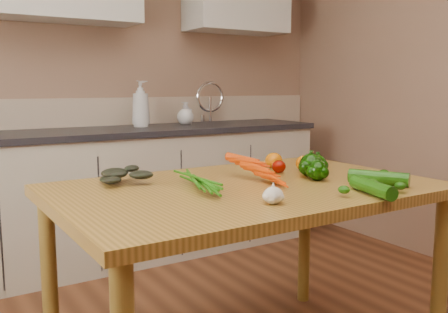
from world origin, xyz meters
The scene contains 17 objects.
room centered at (0.00, 0.17, 1.25)m, with size 4.04×5.04×2.64m.
counter_run centered at (0.21, 2.19, 0.46)m, with size 2.84×0.64×1.14m.
table centered at (0.10, 0.57, 0.71)m, with size 1.50×0.97×0.80m.
soap_bottle_a centered at (0.35, 2.24, 1.06)m, with size 0.12×0.12×0.32m, color silver.
soap_bottle_b centered at (0.74, 2.31, 0.98)m, with size 0.07×0.08×0.17m, color silver.
soap_bottle_c centered at (0.72, 2.29, 0.98)m, with size 0.12×0.12×0.16m, color silver.
carrot_bunch centered at (0.10, 0.62, 0.83)m, with size 0.28×0.21×0.07m, color #E54105, non-canonical shape.
leafy_greens centered at (-0.32, 0.86, 0.85)m, with size 0.21×0.19×0.11m, color black, non-canonical shape.
garlic_bulb centered at (0.00, 0.26, 0.83)m, with size 0.07×0.07×0.06m, color beige.
pepper_a centered at (0.44, 0.57, 0.85)m, with size 0.10×0.10×0.10m, color black.
pepper_b centered at (0.52, 0.63, 0.84)m, with size 0.08×0.08×0.08m, color black.
pepper_c centered at (0.41, 0.50, 0.84)m, with size 0.08×0.08×0.08m, color black.
tomato_a centered at (0.38, 0.72, 0.83)m, with size 0.06×0.06×0.06m, color #820C02.
tomato_b centered at (0.43, 0.83, 0.84)m, with size 0.08×0.08×0.08m, color #D46505.
tomato_c centered at (0.51, 0.70, 0.83)m, with size 0.08×0.08×0.07m, color #D46505.
zucchini_a centered at (0.54, 0.30, 0.83)m, with size 0.06×0.06×0.23m, color #124507.
zucchini_b centered at (0.38, 0.19, 0.82)m, with size 0.05×0.05×0.23m, color #124507.
Camera 1 is at (-1.00, -1.03, 1.19)m, focal length 40.00 mm.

